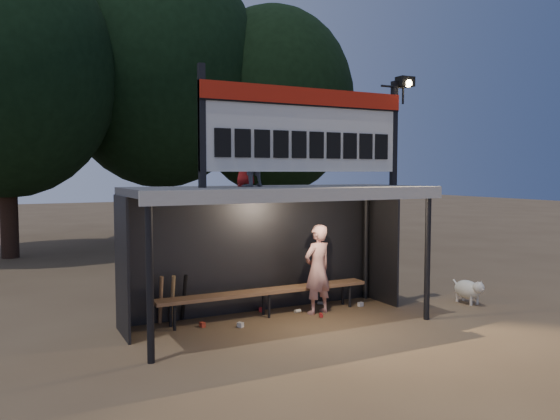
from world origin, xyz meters
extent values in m
plane|color=brown|center=(0.00, 0.00, 0.00)|extent=(80.00, 80.00, 0.00)
imported|color=silver|center=(0.91, 0.31, 0.81)|extent=(0.66, 0.51, 1.62)
imported|color=gray|center=(-0.47, 0.21, 2.82)|extent=(0.58, 0.52, 1.00)
imported|color=#A11918|center=(-0.45, 0.40, 2.74)|extent=(0.42, 0.29, 0.83)
cube|color=#424144|center=(0.00, 0.00, 2.26)|extent=(5.00, 2.00, 0.12)
cube|color=beige|center=(0.00, -1.02, 2.22)|extent=(5.10, 0.06, 0.20)
cylinder|color=black|center=(-2.40, -0.90, 1.10)|extent=(0.10, 0.10, 2.20)
cylinder|color=black|center=(2.40, -0.90, 1.10)|extent=(0.10, 0.10, 2.20)
cylinder|color=black|center=(-2.40, 0.90, 1.10)|extent=(0.10, 0.10, 2.20)
cylinder|color=black|center=(2.40, 0.90, 1.10)|extent=(0.10, 0.10, 2.20)
cube|color=black|center=(0.00, 1.00, 1.10)|extent=(5.00, 0.04, 2.20)
cube|color=black|center=(-2.50, 0.50, 1.10)|extent=(0.04, 1.00, 2.20)
cube|color=black|center=(2.50, 0.50, 1.10)|extent=(0.04, 1.00, 2.20)
cylinder|color=black|center=(0.00, 1.00, 2.15)|extent=(5.00, 0.06, 0.06)
cube|color=black|center=(-1.35, 0.00, 3.27)|extent=(0.10, 0.10, 1.90)
cube|color=black|center=(2.35, 0.00, 3.27)|extent=(0.10, 0.10, 1.90)
cube|color=silver|center=(0.50, 0.00, 3.27)|extent=(3.80, 0.08, 1.40)
cube|color=#B11C0C|center=(0.50, -0.05, 3.83)|extent=(3.80, 0.04, 0.28)
cube|color=black|center=(0.50, -0.06, 3.68)|extent=(3.80, 0.02, 0.03)
cube|color=black|center=(-1.03, -0.05, 3.02)|extent=(0.27, 0.03, 0.45)
cube|color=black|center=(-0.69, -0.05, 3.02)|extent=(0.27, 0.03, 0.45)
cube|color=black|center=(-0.35, -0.05, 3.02)|extent=(0.27, 0.03, 0.45)
cube|color=black|center=(-0.01, -0.05, 3.02)|extent=(0.27, 0.03, 0.45)
cube|color=black|center=(0.33, -0.05, 3.02)|extent=(0.27, 0.03, 0.45)
cube|color=black|center=(0.67, -0.05, 3.02)|extent=(0.27, 0.03, 0.45)
cube|color=black|center=(1.01, -0.05, 3.02)|extent=(0.27, 0.03, 0.45)
cube|color=black|center=(1.35, -0.05, 3.02)|extent=(0.27, 0.03, 0.45)
cube|color=black|center=(1.69, -0.05, 3.02)|extent=(0.27, 0.03, 0.45)
cube|color=black|center=(2.03, -0.05, 3.02)|extent=(0.27, 0.03, 0.45)
cylinder|color=black|center=(2.30, 0.00, 4.12)|extent=(0.50, 0.04, 0.04)
cylinder|color=black|center=(2.55, 0.00, 3.97)|extent=(0.04, 0.04, 0.30)
cube|color=black|center=(2.55, -0.05, 4.22)|extent=(0.30, 0.22, 0.18)
sphere|color=#FFD88C|center=(2.55, -0.14, 4.18)|extent=(0.14, 0.14, 0.14)
cube|color=#875F40|center=(0.00, 0.55, 0.45)|extent=(4.00, 0.35, 0.06)
cylinder|color=black|center=(-1.70, 0.43, 0.23)|extent=(0.05, 0.05, 0.45)
cylinder|color=black|center=(-1.70, 0.67, 0.23)|extent=(0.05, 0.05, 0.45)
cylinder|color=black|center=(0.00, 0.43, 0.23)|extent=(0.05, 0.05, 0.45)
cylinder|color=black|center=(0.00, 0.67, 0.23)|extent=(0.05, 0.05, 0.45)
cylinder|color=black|center=(1.70, 0.43, 0.23)|extent=(0.05, 0.05, 0.45)
cylinder|color=black|center=(1.70, 0.67, 0.23)|extent=(0.05, 0.05, 0.45)
cylinder|color=#311E15|center=(-4.00, 10.00, 1.87)|extent=(0.50, 0.50, 3.74)
ellipsoid|color=black|center=(-4.00, 10.00, 5.53)|extent=(6.46, 6.46, 7.48)
cylinder|color=black|center=(1.00, 11.50, 2.09)|extent=(0.50, 0.50, 4.18)
ellipsoid|color=black|center=(1.00, 11.50, 6.18)|extent=(7.22, 7.22, 8.36)
cylinder|color=black|center=(5.00, 10.50, 1.76)|extent=(0.50, 0.50, 3.52)
ellipsoid|color=black|center=(5.00, 10.50, 5.20)|extent=(6.08, 6.08, 7.04)
ellipsoid|color=silver|center=(3.93, -0.35, 0.27)|extent=(0.36, 0.58, 0.36)
sphere|color=beige|center=(3.93, -0.63, 0.36)|extent=(0.22, 0.22, 0.22)
cone|color=beige|center=(3.93, -0.73, 0.34)|extent=(0.10, 0.10, 0.10)
cone|color=beige|center=(3.88, -0.65, 0.46)|extent=(0.06, 0.06, 0.07)
cone|color=beige|center=(3.98, -0.65, 0.46)|extent=(0.06, 0.06, 0.07)
cylinder|color=beige|center=(3.85, -0.53, 0.09)|extent=(0.05, 0.05, 0.18)
cylinder|color=beige|center=(4.01, -0.53, 0.09)|extent=(0.05, 0.05, 0.18)
cylinder|color=beige|center=(3.85, -0.17, 0.09)|extent=(0.05, 0.05, 0.18)
cylinder|color=beige|center=(4.01, -0.17, 0.09)|extent=(0.05, 0.05, 0.18)
cylinder|color=beige|center=(3.93, -0.05, 0.34)|extent=(0.04, 0.16, 0.14)
cylinder|color=#8B6241|center=(-1.82, 0.82, 0.43)|extent=(0.08, 0.27, 0.84)
cylinder|color=#A27C4B|center=(-1.62, 0.82, 0.43)|extent=(0.08, 0.30, 0.83)
cylinder|color=black|center=(-1.42, 0.82, 0.43)|extent=(0.07, 0.32, 0.83)
cube|color=#BA331F|center=(-1.23, 0.41, 0.04)|extent=(0.08, 0.11, 0.08)
cylinder|color=#A2A3A7|center=(1.29, 0.82, 0.04)|extent=(0.13, 0.13, 0.07)
cube|color=silver|center=(-0.68, 0.12, 0.04)|extent=(0.11, 0.12, 0.08)
cylinder|color=red|center=(0.84, 0.05, 0.04)|extent=(0.11, 0.14, 0.07)
cube|color=#B3B2B7|center=(1.92, 0.38, 0.04)|extent=(0.11, 0.09, 0.08)
cylinder|color=beige|center=(0.61, 0.50, 0.04)|extent=(0.13, 0.08, 0.07)
cube|color=red|center=(0.06, 0.86, 0.04)|extent=(0.12, 0.11, 0.08)
camera|label=1|loc=(-4.08, -8.08, 2.56)|focal=35.00mm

